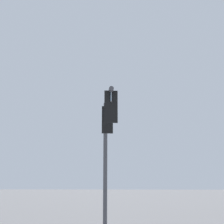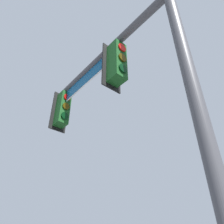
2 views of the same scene
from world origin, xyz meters
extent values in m
cylinder|color=#47474C|center=(-7.93, -7.31, 3.11)|extent=(0.20, 0.20, 6.23)
cylinder|color=#47474C|center=(-5.77, -6.77, 5.63)|extent=(4.38, 1.26, 0.19)
cube|color=black|center=(-6.23, -6.88, 4.96)|extent=(0.15, 0.51, 1.30)
cube|color=#144719|center=(-6.41, -6.93, 4.96)|extent=(0.43, 0.40, 1.10)
cylinder|color=#144719|center=(-6.41, -6.93, 5.57)|extent=(0.04, 0.04, 0.12)
cylinder|color=red|center=(-6.61, -6.98, 5.29)|extent=(0.08, 0.22, 0.22)
cylinder|color=#392D05|center=(-6.61, -6.98, 4.96)|extent=(0.08, 0.22, 0.22)
cylinder|color=black|center=(-6.61, -6.98, 4.63)|extent=(0.08, 0.22, 0.22)
cube|color=black|center=(-3.85, -6.29, 4.96)|extent=(0.15, 0.51, 1.30)
cube|color=#144719|center=(-4.03, -6.33, 4.96)|extent=(0.43, 0.40, 1.10)
cylinder|color=#144719|center=(-4.03, -6.33, 5.57)|extent=(0.04, 0.04, 0.12)
cylinder|color=red|center=(-4.23, -6.38, 5.29)|extent=(0.08, 0.22, 0.22)
cylinder|color=#392D05|center=(-4.23, -6.38, 4.96)|extent=(0.08, 0.22, 0.22)
cylinder|color=black|center=(-4.23, -6.38, 4.63)|extent=(0.08, 0.22, 0.22)
cube|color=#0A4C7F|center=(-4.84, -6.54, 5.35)|extent=(2.11, 0.56, 0.36)
cube|color=white|center=(-4.84, -6.54, 5.35)|extent=(2.16, 0.56, 0.42)
camera|label=1|loc=(7.75, -4.23, 1.92)|focal=50.00mm
camera|label=2|loc=(-9.52, -5.29, 1.30)|focal=35.00mm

